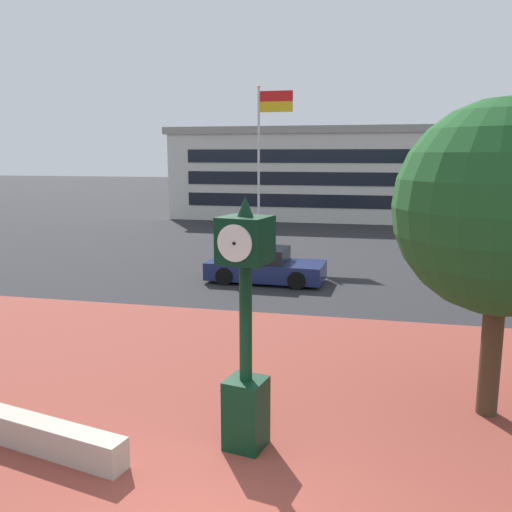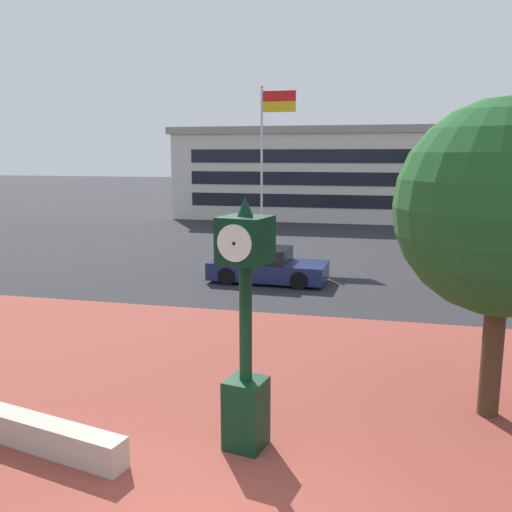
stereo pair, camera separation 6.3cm
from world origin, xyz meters
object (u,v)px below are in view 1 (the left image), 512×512
Objects in this scene: street_clock at (246,330)px; civic_building at (388,172)px; flagpole_primary at (263,151)px; car_street_near at (265,267)px.

street_clock is 35.73m from civic_building.
street_clock is at bearing -78.84° from flagpole_primary.
civic_building is at bearing 68.93° from flagpole_primary.
car_street_near is 0.14× the size of civic_building.
street_clock is 19.76m from flagpole_primary.
civic_building reaches higher than street_clock.
civic_building is (6.33, 16.43, -1.55)m from flagpole_primary.
civic_building is at bearing 97.53° from street_clock.
car_street_near is (-2.09, 11.48, -1.40)m from street_clock.
car_street_near is at bearing -77.61° from flagpole_primary.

